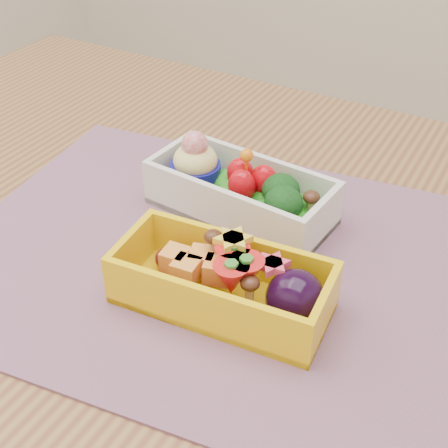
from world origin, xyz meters
The scene contains 4 objects.
table centered at (0.00, 0.00, 0.65)m, with size 1.20×0.80×0.75m.
placemat centered at (-0.04, 0.00, 0.75)m, with size 0.50×0.38×0.00m, color #865C76.
bento_white centered at (-0.05, 0.08, 0.78)m, with size 0.20×0.10×0.08m.
bento_yellow centered at (0.01, -0.05, 0.78)m, with size 0.19×0.10×0.06m.
Camera 1 is at (0.19, -0.39, 1.12)m, focal length 49.49 mm.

